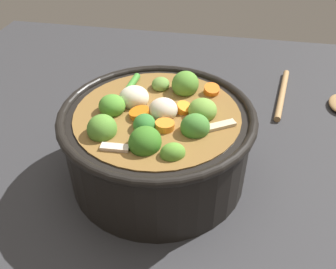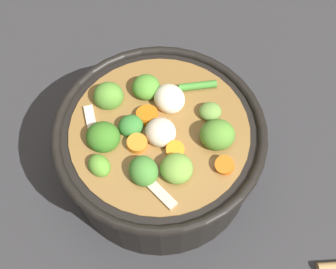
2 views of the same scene
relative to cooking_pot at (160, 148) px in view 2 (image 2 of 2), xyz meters
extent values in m
plane|color=#2D2D30|center=(0.00, 0.00, -0.06)|extent=(1.10, 1.10, 0.00)
cylinder|color=black|center=(0.00, 0.00, -0.01)|extent=(0.26, 0.26, 0.11)
torus|color=black|center=(0.00, 0.00, 0.05)|extent=(0.28, 0.28, 0.01)
cylinder|color=brown|center=(0.00, 0.00, 0.00)|extent=(0.23, 0.23, 0.11)
ellipsoid|color=#50872E|center=(-0.03, -0.07, 0.06)|extent=(0.05, 0.05, 0.04)
ellipsoid|color=#427F31|center=(-0.06, 0.03, 0.06)|extent=(0.05, 0.04, 0.04)
ellipsoid|color=#6C9B3B|center=(-0.06, -0.01, 0.06)|extent=(0.06, 0.06, 0.03)
ellipsoid|color=#58922F|center=(-0.04, 0.08, 0.05)|extent=(0.04, 0.04, 0.03)
ellipsoid|color=#4C8D2E|center=(0.06, 0.00, 0.06)|extent=(0.05, 0.05, 0.03)
ellipsoid|color=#377120|center=(0.00, 0.07, 0.06)|extent=(0.05, 0.05, 0.04)
ellipsoid|color=#528930|center=(0.06, 0.06, 0.06)|extent=(0.04, 0.05, 0.04)
ellipsoid|color=olive|center=(0.01, -0.07, 0.06)|extent=(0.03, 0.03, 0.02)
ellipsoid|color=#33772F|center=(0.01, 0.03, 0.05)|extent=(0.03, 0.03, 0.03)
cylinder|color=orange|center=(-0.02, 0.03, 0.05)|extent=(0.03, 0.03, 0.02)
cylinder|color=orange|center=(-0.03, -0.01, 0.05)|extent=(0.03, 0.03, 0.02)
cylinder|color=orange|center=(0.02, 0.01, 0.05)|extent=(0.03, 0.03, 0.02)
cylinder|color=orange|center=(-0.07, -0.07, 0.05)|extent=(0.03, 0.03, 0.02)
ellipsoid|color=beige|center=(0.04, -0.02, 0.06)|extent=(0.06, 0.05, 0.03)
ellipsoid|color=beige|center=(-0.01, 0.00, 0.06)|extent=(0.05, 0.05, 0.03)
cylinder|color=#3E822E|center=(0.05, -0.06, 0.05)|extent=(0.01, 0.05, 0.01)
cube|color=beige|center=(0.03, 0.08, 0.05)|extent=(0.04, 0.01, 0.01)
cube|color=beige|center=(-0.09, 0.02, 0.05)|extent=(0.04, 0.03, 0.01)
camera|label=1|loc=(-0.09, 0.40, 0.34)|focal=39.18mm
camera|label=2|loc=(-0.27, 0.05, 0.51)|focal=44.84mm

